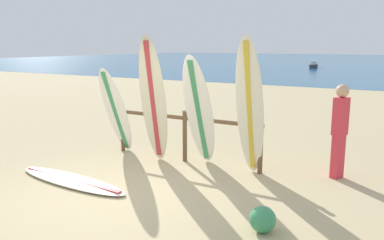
# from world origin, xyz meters

# --- Properties ---
(ground_plane) EXTENTS (120.00, 120.00, 0.00)m
(ground_plane) POSITION_xyz_m (0.00, 0.00, 0.00)
(ground_plane) COLOR tan
(ocean_water) EXTENTS (120.00, 80.00, 0.01)m
(ocean_water) POSITION_xyz_m (0.00, 58.00, 0.00)
(ocean_water) COLOR #1E5984
(ocean_water) RESTS_ON ground
(surfboard_rack) EXTENTS (3.35, 0.09, 1.06)m
(surfboard_rack) POSITION_xyz_m (0.01, 2.31, 0.70)
(surfboard_rack) COLOR brown
(surfboard_rack) RESTS_ON ground
(surfboard_leaning_far_left) EXTENTS (0.63, 1.01, 1.93)m
(surfboard_leaning_far_left) POSITION_xyz_m (-1.50, 1.98, 0.97)
(surfboard_leaning_far_left) COLOR white
(surfboard_leaning_far_left) RESTS_ON ground
(surfboard_leaning_left) EXTENTS (0.63, 0.68, 2.56)m
(surfboard_leaning_left) POSITION_xyz_m (-0.47, 1.91, 1.28)
(surfboard_leaning_left) COLOR beige
(surfboard_leaning_left) RESTS_ON ground
(surfboard_leaning_center_left) EXTENTS (0.69, 1.18, 2.22)m
(surfboard_leaning_center_left) POSITION_xyz_m (0.51, 2.01, 1.11)
(surfboard_leaning_center_left) COLOR white
(surfboard_leaning_center_left) RESTS_ON ground
(surfboard_leaning_center) EXTENTS (0.60, 0.96, 2.55)m
(surfboard_leaning_center) POSITION_xyz_m (1.54, 1.95, 1.27)
(surfboard_leaning_center) COLOR white
(surfboard_leaning_center) RESTS_ON ground
(surfboard_lying_on_sand) EXTENTS (2.56, 0.72, 0.08)m
(surfboard_lying_on_sand) POSITION_xyz_m (-1.08, 0.23, 0.04)
(surfboard_lying_on_sand) COLOR white
(surfboard_lying_on_sand) RESTS_ON ground
(beachgoer_standing) EXTENTS (0.27, 0.32, 1.69)m
(beachgoer_standing) POSITION_xyz_m (2.93, 2.77, 0.93)
(beachgoer_standing) COLOR #D8333F
(beachgoer_standing) RESTS_ON ground
(small_boat_offshore) EXTENTS (1.17, 2.78, 0.71)m
(small_boat_offshore) POSITION_xyz_m (-5.18, 37.62, 0.26)
(small_boat_offshore) COLOR #333842
(small_boat_offshore) RESTS_ON ocean_water
(beach_ball) EXTENTS (0.34, 0.34, 0.34)m
(beach_ball) POSITION_xyz_m (2.47, 0.10, 0.17)
(beach_ball) COLOR #388C59
(beach_ball) RESTS_ON ground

